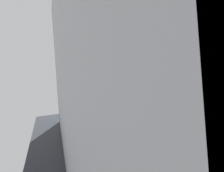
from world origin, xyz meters
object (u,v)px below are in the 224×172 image
at_px(vanity_sink_left, 87,108).
at_px(soap_dispenser, 95,90).
at_px(toilet, 126,104).
at_px(toothbrush_cup, 74,93).

xyz_separation_m(vanity_sink_left, soap_dispenser, (0.28, 0.17, 0.43)).
height_order(vanity_sink_left, toilet, toilet).
distance_m(vanity_sink_left, toilet, 1.11).
xyz_separation_m(toothbrush_cup, soap_dispenser, (0.55, 0.01, 0.02)).
height_order(vanity_sink_left, soap_dispenser, soap_dispenser).
height_order(toilet, soap_dispenser, toilet).
relative_size(vanity_sink_left, soap_dispenser, 3.74).
relative_size(toothbrush_cup, soap_dispenser, 1.07).
bearing_deg(toothbrush_cup, toilet, -6.64).
bearing_deg(toilet, vanity_sink_left, 179.98).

